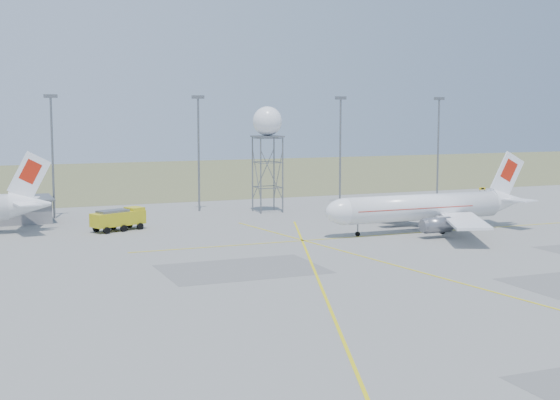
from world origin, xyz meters
name	(u,v)px	position (x,y,z in m)	size (l,w,h in m)	color
ground	(469,281)	(0.00, 0.00, 0.00)	(400.00, 400.00, 0.00)	gray
grass_strip	(157,176)	(0.00, 140.00, 0.01)	(400.00, 120.00, 0.03)	#576839
mast_a	(52,146)	(-35.00, 66.00, 12.07)	(2.20, 0.50, 20.50)	slate
mast_b	(199,143)	(-10.00, 66.00, 12.07)	(2.20, 0.50, 20.50)	slate
mast_c	(340,141)	(18.00, 66.00, 12.07)	(2.20, 0.50, 20.50)	slate
mast_d	(438,139)	(40.00, 66.00, 12.07)	(2.20, 0.50, 20.50)	slate
taxi_sign_near	(482,189)	(55.60, 72.00, 0.89)	(1.60, 0.17, 1.20)	black
taxi_sign_far	(509,188)	(62.60, 72.00, 0.89)	(1.60, 0.17, 1.20)	black
airliner_main	(425,208)	(14.22, 30.60, 3.57)	(34.17, 33.28, 11.64)	white
radar_tower	(267,153)	(0.88, 60.36, 10.42)	(5.13, 5.13, 18.57)	slate
fire_truck	(120,220)	(-27.44, 48.83, 1.58)	(8.65, 5.72, 3.29)	gold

